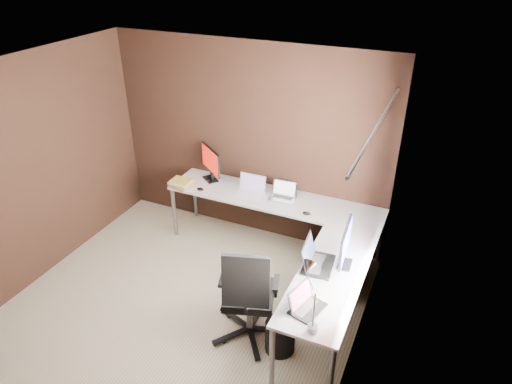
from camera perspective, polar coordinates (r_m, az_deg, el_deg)
room at (r=4.18m, az=-6.71°, el=-2.92°), size 3.60×3.60×2.50m
desk at (r=5.07m, az=4.13°, el=-4.50°), size 2.65×2.25×0.73m
drawer_pedestal at (r=5.25m, az=10.48°, el=-8.69°), size 0.42×0.50×0.60m
monitor_left at (r=5.85m, az=-5.67°, el=3.74°), size 0.42×0.32×0.44m
monitor_right at (r=4.39m, az=11.09°, el=-6.38°), size 0.14×0.52×0.43m
laptop_white at (r=5.58m, az=-0.67°, el=0.27°), size 0.34×0.25×0.23m
laptop_silver at (r=5.50m, az=3.40°, el=-0.30°), size 0.31×0.23×0.20m
laptop_black_big at (r=4.45m, az=7.35°, el=-8.42°), size 0.32×0.42×0.26m
laptop_black_small at (r=4.00m, az=6.13°, el=-13.71°), size 0.30×0.36×0.21m
book_stack at (r=5.83m, az=-9.34°, el=1.09°), size 0.31×0.27×0.09m
mouse_left at (r=5.71m, az=-6.99°, el=0.35°), size 0.10×0.07×0.04m
mouse_corner at (r=5.21m, az=6.33°, el=-2.66°), size 0.10×0.07×0.04m
desk_lamp at (r=3.64m, az=6.74°, el=-11.74°), size 0.19×0.23×0.61m
office_chair at (r=4.58m, az=-0.90°, el=-14.56°), size 0.61×0.64×1.10m
wastebasket at (r=4.57m, az=3.01°, el=-17.55°), size 0.29×0.29×0.33m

